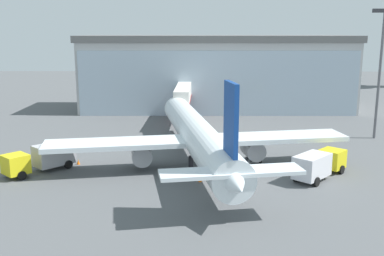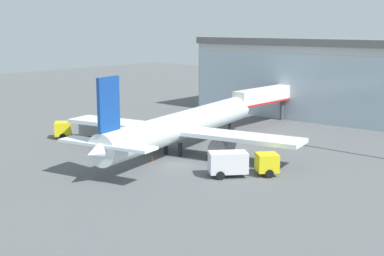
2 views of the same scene
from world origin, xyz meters
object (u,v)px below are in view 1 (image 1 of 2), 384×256
at_px(airplane, 198,136).
at_px(safety_cone_wingtip, 78,162).
at_px(apron_light_mast, 381,62).
at_px(safety_cone_nose, 200,179).
at_px(baggage_cart, 249,160).
at_px(jet_bridge, 183,95).
at_px(fuel_truck, 319,164).
at_px(catering_truck, 42,158).

bearing_deg(airplane, safety_cone_wingtip, 79.28).
relative_size(apron_light_mast, airplane, 0.47).
distance_m(airplane, safety_cone_nose, 6.30).
bearing_deg(safety_cone_nose, safety_cone_wingtip, 157.19).
relative_size(apron_light_mast, baggage_cart, 5.41).
distance_m(baggage_cart, safety_cone_wingtip, 18.79).
relative_size(jet_bridge, baggage_cart, 4.57).
xyz_separation_m(baggage_cart, safety_cone_wingtip, (-18.79, -0.21, -0.23)).
height_order(airplane, fuel_truck, airplane).
distance_m(jet_bridge, airplane, 23.20).
bearing_deg(safety_cone_wingtip, catering_truck, -140.38).
distance_m(apron_light_mast, fuel_truck, 22.73).
relative_size(jet_bridge, catering_truck, 2.10).
relative_size(catering_truck, safety_cone_wingtip, 12.50).
bearing_deg(fuel_truck, baggage_cart, 97.42).
distance_m(jet_bridge, fuel_truck, 30.94).
bearing_deg(safety_cone_wingtip, baggage_cart, 0.64).
height_order(jet_bridge, safety_cone_wingtip, jet_bridge).
height_order(apron_light_mast, airplane, apron_light_mast).
relative_size(catering_truck, baggage_cart, 2.17).
bearing_deg(fuel_truck, airplane, 113.56).
relative_size(catering_truck, safety_cone_nose, 12.50).
xyz_separation_m(apron_light_mast, safety_cone_nose, (-23.81, -18.47, -10.00)).
xyz_separation_m(catering_truck, safety_cone_wingtip, (3.05, 2.52, -1.19)).
bearing_deg(jet_bridge, baggage_cart, -159.92).
height_order(catering_truck, baggage_cart, catering_truck).
relative_size(jet_bridge, fuel_truck, 2.11).
xyz_separation_m(fuel_truck, safety_cone_nose, (-11.75, -1.34, -1.19)).
bearing_deg(safety_cone_wingtip, airplane, -0.40).
height_order(airplane, safety_cone_nose, airplane).
bearing_deg(fuel_truck, apron_light_mast, 7.61).
bearing_deg(fuel_truck, safety_cone_nose, 139.27).
height_order(jet_bridge, safety_cone_nose, jet_bridge).
bearing_deg(safety_cone_nose, apron_light_mast, 37.80).
height_order(catering_truck, fuel_truck, same).
bearing_deg(jet_bridge, safety_cone_wingtip, 155.54).
bearing_deg(catering_truck, baggage_cart, 139.55).
distance_m(apron_light_mast, baggage_cart, 24.37).
xyz_separation_m(apron_light_mast, catering_truck, (-40.23, -15.38, -8.81)).
relative_size(airplane, baggage_cart, 11.44).
bearing_deg(baggage_cart, catering_truck, 137.87).
relative_size(airplane, fuel_truck, 5.28).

